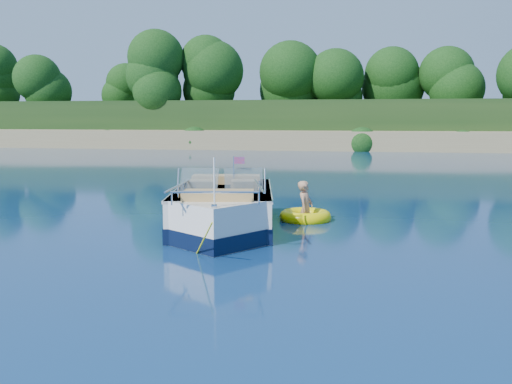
# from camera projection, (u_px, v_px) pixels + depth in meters

# --- Properties ---
(ground) EXTENTS (160.00, 160.00, 0.00)m
(ground) POSITION_uv_depth(u_px,v_px,m) (368.00, 270.00, 9.62)
(ground) COLOR #0B1C4E
(ground) RESTS_ON ground
(shoreline) EXTENTS (170.00, 59.00, 6.00)m
(shoreline) POSITION_uv_depth(u_px,v_px,m) (366.00, 130.00, 71.60)
(shoreline) COLOR #957F56
(shoreline) RESTS_ON ground
(treeline) EXTENTS (150.00, 7.12, 8.19)m
(treeline) POSITION_uv_depth(u_px,v_px,m) (368.00, 82.00, 48.83)
(treeline) COLOR #302010
(treeline) RESTS_ON ground
(motorboat) EXTENTS (2.93, 6.15, 2.07)m
(motorboat) POSITION_uv_depth(u_px,v_px,m) (223.00, 213.00, 13.00)
(motorboat) COLOR white
(motorboat) RESTS_ON ground
(tow_tube) EXTENTS (1.30, 1.30, 0.34)m
(tow_tube) POSITION_uv_depth(u_px,v_px,m) (305.00, 217.00, 14.26)
(tow_tube) COLOR #FFEB05
(tow_tube) RESTS_ON ground
(boy) EXTENTS (0.49, 0.83, 1.54)m
(boy) POSITION_uv_depth(u_px,v_px,m) (306.00, 221.00, 14.22)
(boy) COLOR tan
(boy) RESTS_ON ground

